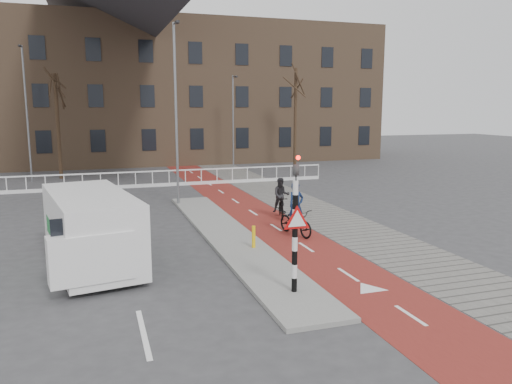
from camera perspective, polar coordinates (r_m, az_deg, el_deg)
name	(u,v)px	position (r m, az deg, el deg)	size (l,w,h in m)	color
ground	(287,270)	(15.09, 3.57, -8.83)	(120.00, 120.00, 0.00)	#38383A
bike_lane	(241,205)	(24.73, -1.75, -1.45)	(2.50, 60.00, 0.01)	maroon
sidewalk	(293,201)	(25.64, 4.26, -1.07)	(3.00, 60.00, 0.01)	slate
curb_island	(229,237)	(18.50, -3.05, -5.12)	(1.80, 16.00, 0.12)	gray
traffic_signal	(295,220)	(12.53, 4.53, -3.26)	(0.80, 0.80, 3.68)	black
bollard	(254,237)	(16.79, -0.27, -5.13)	(0.12, 0.12, 0.74)	yellow
cyclist_near	(296,217)	(18.83, 4.58, -2.92)	(1.11, 2.04, 2.01)	black
cyclist_far	(281,201)	(21.68, 2.90, -1.07)	(0.86, 1.67, 1.76)	black
van	(91,228)	(15.79, -18.33, -3.97)	(3.01, 5.55, 2.26)	white
railing	(101,184)	(30.61, -17.31, 0.85)	(28.00, 0.10, 0.99)	silver
townhouse_row	(117,71)	(45.44, -15.57, 13.20)	(46.00, 10.00, 15.90)	#7F6047
tree_mid	(58,127)	(35.89, -21.69, 6.94)	(0.24, 0.24, 6.94)	black
tree_right	(295,119)	(39.61, 4.53, 8.36)	(0.24, 0.24, 7.73)	black
streetlight_near	(176,117)	(24.32, -9.12, 8.50)	(0.12, 0.12, 8.65)	slate
streetlight_left	(27,115)	(35.05, -24.71, 8.00)	(0.12, 0.12, 8.54)	slate
streetlight_right	(233,123)	(39.02, -2.63, 7.92)	(0.12, 0.12, 7.14)	slate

